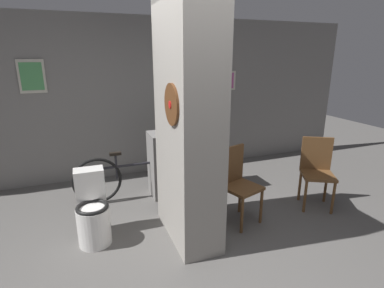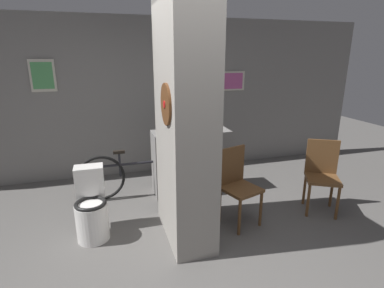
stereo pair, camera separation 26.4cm
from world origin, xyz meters
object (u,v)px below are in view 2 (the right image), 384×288
at_px(chair_near_pillar, 237,182).
at_px(bottle_tall, 190,125).
at_px(bicycle, 140,173).
at_px(toilet, 91,209).
at_px(chair_by_doorway, 322,173).

distance_m(chair_near_pillar, bottle_tall, 1.13).
xyz_separation_m(bicycle, bottle_tall, (0.74, -0.11, 0.70)).
relative_size(chair_near_pillar, bicycle, 0.54).
height_order(toilet, chair_by_doorway, chair_by_doorway).
bearing_deg(chair_near_pillar, toilet, 155.96).
bearing_deg(toilet, bottle_tall, 29.76).
xyz_separation_m(chair_by_doorway, bottle_tall, (-1.51, 0.98, 0.52)).
relative_size(chair_near_pillar, chair_by_doorway, 1.00).
distance_m(chair_by_doorway, bottle_tall, 1.88).
bearing_deg(bottle_tall, bicycle, 171.84).
distance_m(toilet, bicycle, 1.10).
relative_size(chair_near_pillar, bottle_tall, 3.24).
bearing_deg(toilet, chair_by_doorway, -3.77).
bearing_deg(chair_by_doorway, bottle_tall, 175.96).
height_order(bicycle, bottle_tall, bottle_tall).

